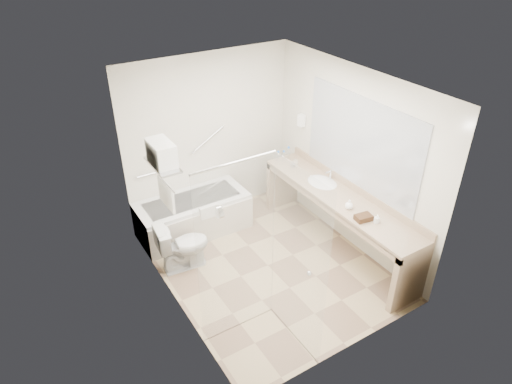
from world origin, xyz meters
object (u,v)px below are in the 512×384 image
vanity_counter (338,209)px  water_bottle_left (284,157)px  toilet (183,246)px  bathtub (193,215)px  amenity_basket (363,218)px

vanity_counter → water_bottle_left: size_ratio=14.83×
toilet → water_bottle_left: size_ratio=3.76×
bathtub → toilet: bearing=-124.3°
amenity_basket → water_bottle_left: bearing=88.3°
vanity_counter → water_bottle_left: water_bottle_left is taller
vanity_counter → amenity_basket: 0.65m
vanity_counter → bathtub: bearing=137.6°
bathtub → water_bottle_left: 1.60m
bathtub → water_bottle_left: size_ratio=8.79×
toilet → amenity_basket: bearing=-120.0°
vanity_counter → water_bottle_left: (-0.07, 1.20, 0.29)m
vanity_counter → amenity_basket: vanity_counter is taller
vanity_counter → amenity_basket: bearing=-102.1°
vanity_counter → water_bottle_left: bearing=93.5°
amenity_basket → water_bottle_left: 1.79m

